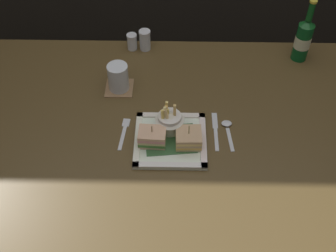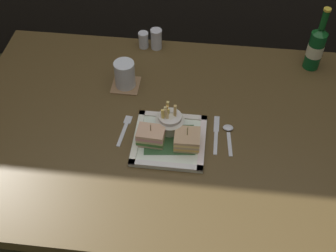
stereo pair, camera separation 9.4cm
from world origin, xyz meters
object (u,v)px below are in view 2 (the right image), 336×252
(sandwich_half_left, at_px, (151,136))
(sandwich_half_right, at_px, (187,140))
(fries_cup, at_px, (170,120))
(water_glass, at_px, (125,76))
(dining_table, at_px, (167,151))
(salt_shaker, at_px, (144,41))
(square_plate, at_px, (169,140))
(beer_bottle, at_px, (316,47))
(knife, at_px, (216,133))
(fork, at_px, (125,129))
(spoon, at_px, (228,132))
(pepper_shaker, at_px, (156,40))

(sandwich_half_left, xyz_separation_m, sandwich_half_right, (0.12, 0.00, -0.00))
(fries_cup, distance_m, water_glass, 0.28)
(dining_table, xyz_separation_m, sandwich_half_right, (0.07, -0.08, 0.16))
(fries_cup, bearing_deg, salt_shaker, 109.36)
(square_plate, relative_size, fries_cup, 2.09)
(beer_bottle, height_order, knife, beer_bottle)
(fork, bearing_deg, spoon, 3.58)
(square_plate, xyz_separation_m, pepper_shaker, (-0.11, 0.49, 0.03))
(knife, xyz_separation_m, pepper_shaker, (-0.26, 0.43, 0.04))
(square_plate, height_order, salt_shaker, salt_shaker)
(dining_table, distance_m, pepper_shaker, 0.46)
(dining_table, xyz_separation_m, fries_cup, (0.01, -0.02, 0.19))
(fork, bearing_deg, water_glass, 99.29)
(dining_table, height_order, salt_shaker, salt_shaker)
(knife, xyz_separation_m, salt_shaker, (-0.31, 0.43, 0.03))
(sandwich_half_right, height_order, beer_bottle, beer_bottle)
(sandwich_half_left, bearing_deg, fries_cup, 47.24)
(sandwich_half_left, relative_size, sandwich_half_right, 1.08)
(square_plate, xyz_separation_m, water_glass, (-0.19, 0.25, 0.04))
(spoon, relative_size, pepper_shaker, 1.58)
(fries_cup, bearing_deg, knife, 3.31)
(dining_table, height_order, knife, knife)
(sandwich_half_right, bearing_deg, water_glass, 133.12)
(salt_shaker, bearing_deg, spoon, -50.68)
(sandwich_half_left, height_order, beer_bottle, beer_bottle)
(water_glass, relative_size, pepper_shaker, 1.19)
(water_glass, distance_m, salt_shaker, 0.24)
(square_plate, distance_m, sandwich_half_right, 0.07)
(spoon, bearing_deg, fork, -176.42)
(fries_cup, bearing_deg, pepper_shaker, 103.20)
(water_glass, bearing_deg, fries_cup, -47.95)
(beer_bottle, bearing_deg, pepper_shaker, 175.48)
(beer_bottle, distance_m, knife, 0.52)
(beer_bottle, bearing_deg, spoon, -128.75)
(knife, bearing_deg, fork, -177.06)
(square_plate, relative_size, sandwich_half_left, 2.59)
(sandwich_half_left, height_order, fork, sandwich_half_left)
(beer_bottle, distance_m, pepper_shaker, 0.61)
(sandwich_half_right, distance_m, knife, 0.12)
(fries_cup, xyz_separation_m, spoon, (0.19, 0.01, -0.05))
(fork, distance_m, spoon, 0.35)
(fries_cup, distance_m, beer_bottle, 0.64)
(beer_bottle, height_order, fork, beer_bottle)
(dining_table, height_order, fork, fork)
(pepper_shaker, bearing_deg, knife, -59.24)
(fries_cup, height_order, water_glass, fries_cup)
(sandwich_half_left, height_order, sandwich_half_right, sandwich_half_right)
(sandwich_half_right, distance_m, salt_shaker, 0.55)
(fries_cup, bearing_deg, square_plate, -85.04)
(sandwich_half_left, xyz_separation_m, spoon, (0.25, 0.07, -0.03))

